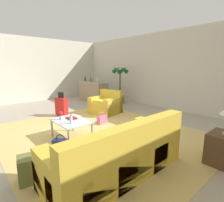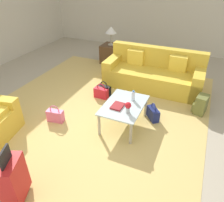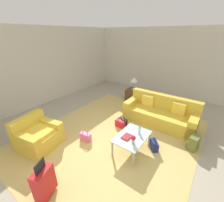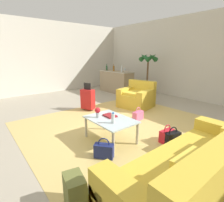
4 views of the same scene
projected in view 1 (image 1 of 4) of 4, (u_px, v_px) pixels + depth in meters
name	position (u px, v px, depth m)	size (l,w,h in m)	color
ground_plane	(81.00, 129.00, 4.83)	(12.00, 12.00, 0.00)	#A89E89
wall_back	(166.00, 71.00, 7.15)	(10.24, 0.12, 3.10)	beige
wall_left	(24.00, 70.00, 8.27)	(0.12, 8.00, 3.10)	beige
area_rug	(100.00, 134.00, 4.52)	(5.20, 4.40, 0.01)	tan
couch	(121.00, 157.00, 2.76)	(0.93, 2.33, 0.92)	gold
armchair	(107.00, 105.00, 6.52)	(1.12, 1.07, 0.84)	gold
coffee_table	(71.00, 123.00, 4.14)	(0.98, 0.69, 0.46)	silver
water_bottle	(71.00, 119.00, 3.89)	(0.06, 0.06, 0.20)	silver
coffee_table_book	(72.00, 118.00, 4.26)	(0.26, 0.20, 0.03)	maroon
flower_vase	(61.00, 115.00, 4.17)	(0.11, 0.11, 0.21)	#B2B7BC
bar_console	(93.00, 91.00, 8.70)	(1.74, 0.62, 0.96)	#937F60
wine_glass_leftmost	(86.00, 79.00, 9.02)	(0.08, 0.08, 0.15)	silver
wine_glass_left_of_centre	(100.00, 80.00, 8.13)	(0.08, 0.08, 0.15)	silver
wine_bottle_green	(85.00, 79.00, 8.90)	(0.07, 0.07, 0.30)	#194C23
wine_bottle_amber	(91.00, 80.00, 8.53)	(0.07, 0.07, 0.30)	brown
wine_bottle_clear	(97.00, 80.00, 8.14)	(0.07, 0.07, 0.30)	silver
suitcase_red	(62.00, 106.00, 6.07)	(0.45, 0.36, 0.85)	red
handbag_red	(118.00, 134.00, 4.19)	(0.15, 0.32, 0.36)	red
handbag_navy	(61.00, 145.00, 3.59)	(0.34, 0.31, 0.36)	navy
handbag_black	(121.00, 135.00, 4.08)	(0.20, 0.34, 0.36)	black
handbag_pink	(102.00, 119.00, 5.31)	(0.19, 0.34, 0.36)	pink
backpack_olive	(26.00, 170.00, 2.60)	(0.34, 0.30, 0.40)	olive
potted_palm	(120.00, 84.00, 8.05)	(0.64, 0.64, 1.77)	#84664C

